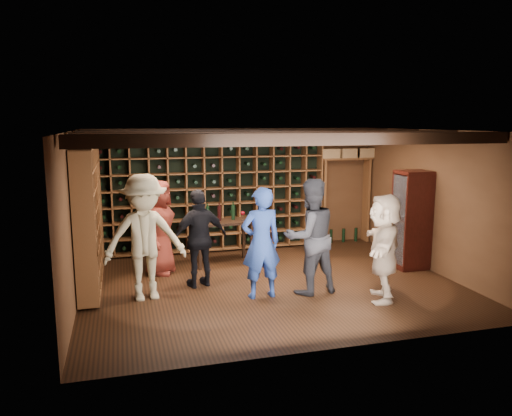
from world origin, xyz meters
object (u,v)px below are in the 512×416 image
object	(u,v)px
guest_red_floral	(159,227)
man_grey_suit	(310,237)
guest_woman_black	(200,238)
guest_beige	(384,247)
guest_khaki	(145,238)
man_blue_shirt	(261,243)
display_cabinet	(411,222)
tasting_table	(222,226)

from	to	relation	value
guest_red_floral	man_grey_suit	bearing A→B (deg)	-103.06
guest_woman_black	guest_beige	size ratio (longest dim) A/B	0.99
guest_khaki	guest_woman_black	bearing A→B (deg)	16.00
man_blue_shirt	guest_red_floral	distance (m)	2.13
display_cabinet	man_blue_shirt	distance (m)	3.13
man_blue_shirt	guest_woman_black	xyz separation A→B (m)	(-0.81, 0.75, -0.05)
guest_woman_black	guest_beige	xyz separation A→B (m)	(2.54, -1.32, 0.01)
guest_khaki	tasting_table	distance (m)	2.14
guest_beige	tasting_table	xyz separation A→B (m)	(-1.94, 2.49, -0.07)
tasting_table	display_cabinet	bearing A→B (deg)	-25.15
man_grey_suit	tasting_table	xyz separation A→B (m)	(-0.99, 1.92, -0.17)
display_cabinet	guest_beige	xyz separation A→B (m)	(-1.31, -1.34, -0.05)
guest_red_floral	guest_woman_black	world-z (taller)	guest_red_floral
guest_khaki	man_grey_suit	bearing A→B (deg)	-15.49
man_grey_suit	guest_red_floral	xyz separation A→B (m)	(-2.16, 1.63, -0.07)
guest_woman_black	tasting_table	xyz separation A→B (m)	(0.60, 1.17, -0.06)
man_blue_shirt	man_grey_suit	xyz separation A→B (m)	(0.78, -0.00, 0.05)
tasting_table	guest_red_floral	bearing A→B (deg)	-171.39
guest_woman_black	tasting_table	bearing A→B (deg)	-132.06
guest_beige	tasting_table	world-z (taller)	guest_beige
man_grey_suit	tasting_table	size ratio (longest dim) A/B	1.58
guest_beige	man_grey_suit	bearing A→B (deg)	-95.32
man_blue_shirt	guest_khaki	bearing A→B (deg)	-17.31
man_grey_suit	guest_beige	bearing A→B (deg)	139.96
guest_woman_black	man_blue_shirt	bearing A→B (deg)	122.22
man_blue_shirt	guest_beige	world-z (taller)	man_blue_shirt
man_blue_shirt	tasting_table	xyz separation A→B (m)	(-0.21, 1.92, -0.12)
display_cabinet	guest_beige	size ratio (longest dim) A/B	1.09
man_blue_shirt	guest_beige	bearing A→B (deg)	157.32
man_blue_shirt	man_grey_suit	size ratio (longest dim) A/B	0.94
display_cabinet	man_blue_shirt	xyz separation A→B (m)	(-3.04, -0.77, -0.01)
guest_red_floral	tasting_table	distance (m)	1.21
guest_woman_black	guest_beige	bearing A→B (deg)	137.63
display_cabinet	guest_red_floral	distance (m)	4.50
guest_beige	tasting_table	bearing A→B (deg)	-116.50
guest_red_floral	man_blue_shirt	bearing A→B (deg)	-115.78
guest_woman_black	guest_beige	distance (m)	2.86
guest_red_floral	guest_beige	bearing A→B (deg)	-101.32
guest_red_floral	tasting_table	bearing A→B (deg)	-51.83
man_blue_shirt	guest_red_floral	world-z (taller)	man_blue_shirt
man_blue_shirt	guest_red_floral	size ratio (longest dim) A/B	1.02
man_grey_suit	guest_beige	size ratio (longest dim) A/B	1.12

